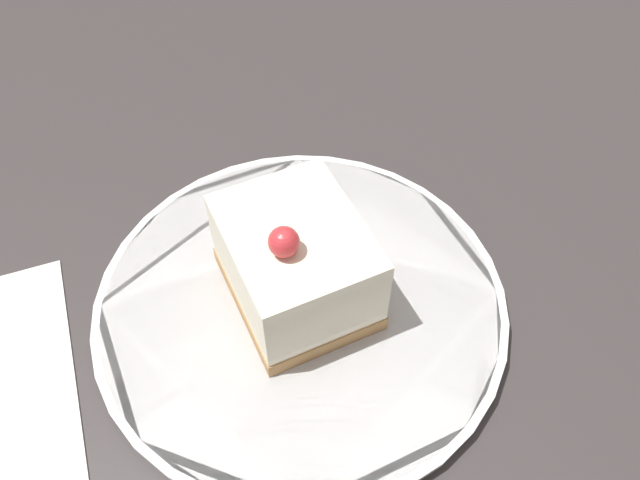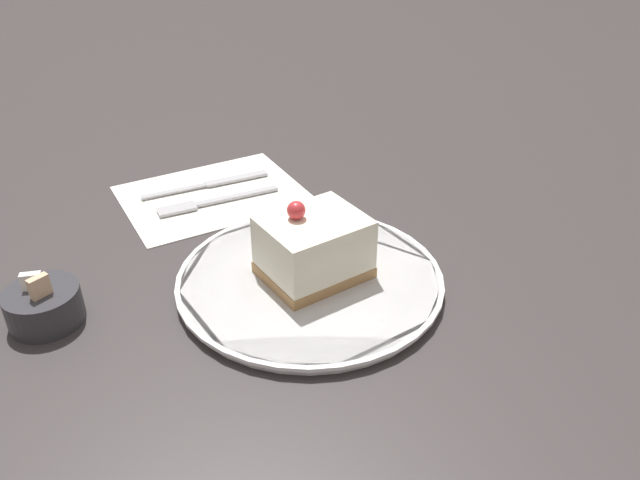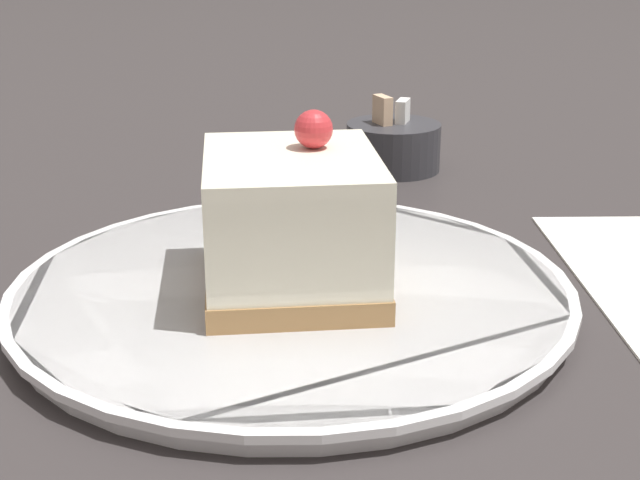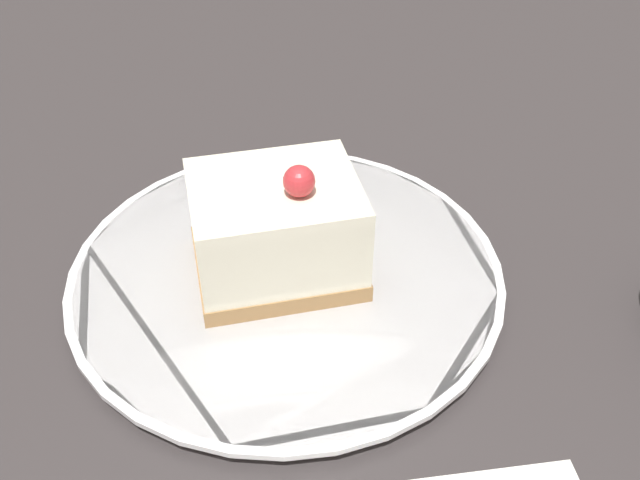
% 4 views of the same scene
% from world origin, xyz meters
% --- Properties ---
extents(ground_plane, '(4.00, 4.00, 0.00)m').
position_xyz_m(ground_plane, '(0.00, 0.00, 0.00)').
color(ground_plane, '#383333').
extents(plate, '(0.29, 0.29, 0.01)m').
position_xyz_m(plate, '(0.00, 0.02, 0.01)').
color(plate, white).
rests_on(plate, ground_plane).
extents(cake_slice, '(0.09, 0.11, 0.09)m').
position_xyz_m(cake_slice, '(-0.00, 0.01, 0.05)').
color(cake_slice, '#9E7547').
rests_on(cake_slice, plate).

